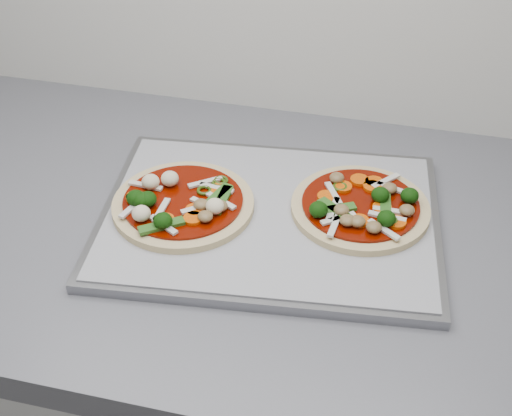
# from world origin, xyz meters

# --- Properties ---
(baking_tray) EXTENTS (0.47, 0.37, 0.01)m
(baking_tray) POSITION_xyz_m (-0.42, 1.31, 0.91)
(baking_tray) COLOR gray
(baking_tray) RESTS_ON countertop
(parchment) EXTENTS (0.45, 0.35, 0.00)m
(parchment) POSITION_xyz_m (-0.42, 1.31, 0.92)
(parchment) COLOR #A5A5AA
(parchment) RESTS_ON baking_tray
(pizza_left) EXTENTS (0.21, 0.21, 0.03)m
(pizza_left) POSITION_xyz_m (-0.53, 1.29, 0.93)
(pizza_left) COLOR tan
(pizza_left) RESTS_ON parchment
(pizza_right) EXTENTS (0.20, 0.20, 0.03)m
(pizza_right) POSITION_xyz_m (-0.30, 1.34, 0.93)
(pizza_right) COLOR tan
(pizza_right) RESTS_ON parchment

